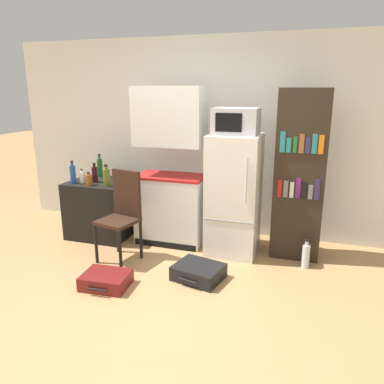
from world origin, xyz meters
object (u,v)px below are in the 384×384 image
at_px(kitchen_hutch, 171,173).
at_px(bottle_blue_soda, 73,174).
at_px(side_table, 101,209).
at_px(bottle_green_tall, 100,167).
at_px(bottle_wine_dark, 95,174).
at_px(bottle_amber_beer, 89,180).
at_px(suitcase_large_flat, 198,272).
at_px(refrigerator, 234,195).
at_px(bookshelf, 300,176).
at_px(microwave, 236,121).
at_px(suitcase_small_flat, 106,280).
at_px(chair, 123,209).
at_px(bottle_olive_oil, 106,177).
at_px(water_bottle_front, 306,255).
at_px(bottle_milk_white, 82,177).

distance_m(kitchen_hutch, bottle_blue_soda, 1.28).
height_order(side_table, kitchen_hutch, kitchen_hutch).
xyz_separation_m(bottle_green_tall, bottle_wine_dark, (0.11, -0.31, -0.03)).
height_order(bottle_amber_beer, suitcase_large_flat, bottle_amber_beer).
distance_m(refrigerator, bookshelf, 0.79).
xyz_separation_m(microwave, suitcase_small_flat, (-1.05, -1.26, -1.53)).
bearing_deg(refrigerator, bookshelf, 9.50).
bearing_deg(bottle_wine_dark, microwave, 2.28).
distance_m(bottle_green_tall, bottle_wine_dark, 0.33).
xyz_separation_m(side_table, chair, (0.64, -0.55, 0.23)).
bearing_deg(bottle_olive_oil, chair, -42.02).
bearing_deg(suitcase_large_flat, chair, 179.76).
height_order(refrigerator, suitcase_small_flat, refrigerator).
distance_m(bottle_amber_beer, suitcase_small_flat, 1.49).
bearing_deg(water_bottle_front, bottle_olive_oil, -179.46).
xyz_separation_m(bottle_milk_white, suitcase_small_flat, (0.94, -1.09, -0.77)).
bearing_deg(chair, microwave, 39.18).
bearing_deg(bottle_blue_soda, bottle_green_tall, 75.26).
xyz_separation_m(side_table, microwave, (1.82, 0.03, 1.22)).
distance_m(side_table, chair, 0.88).
xyz_separation_m(bottle_amber_beer, suitcase_large_flat, (1.64, -0.56, -0.76)).
height_order(bottle_olive_oil, water_bottle_front, bottle_olive_oil).
bearing_deg(bottle_blue_soda, bottle_milk_white, 25.97).
height_order(kitchen_hutch, bottle_wine_dark, kitchen_hutch).
bearing_deg(bottle_green_tall, bottle_blue_soda, -104.74).
bearing_deg(suitcase_small_flat, bottle_wine_dark, 120.18).
height_order(refrigerator, suitcase_large_flat, refrigerator).
bearing_deg(bottle_olive_oil, refrigerator, 7.45).
bearing_deg(microwave, bottle_green_tall, 173.14).
bearing_deg(bottle_blue_soda, bookshelf, 7.05).
distance_m(bottle_blue_soda, water_bottle_front, 3.06).
distance_m(bottle_olive_oil, bottle_amber_beer, 0.24).
bearing_deg(side_table, suitcase_small_flat, -57.64).
bearing_deg(water_bottle_front, bottle_wine_dark, 177.69).
distance_m(side_table, kitchen_hutch, 1.13).
height_order(refrigerator, water_bottle_front, refrigerator).
relative_size(kitchen_hutch, bottle_olive_oil, 7.19).
relative_size(bottle_amber_beer, suitcase_large_flat, 0.31).
xyz_separation_m(bottle_blue_soda, bottle_wine_dark, (0.23, 0.15, -0.02)).
bearing_deg(bottle_blue_soda, bottle_wine_dark, 33.04).
xyz_separation_m(kitchen_hutch, water_bottle_front, (1.71, -0.25, -0.78)).
bearing_deg(microwave, bottle_amber_beer, -171.98).
bearing_deg(bottle_amber_beer, chair, -26.68).
height_order(bottle_wine_dark, water_bottle_front, bottle_wine_dark).
bearing_deg(refrigerator, bottle_green_tall, 173.18).
xyz_separation_m(bookshelf, chair, (-1.92, -0.71, -0.37)).
relative_size(bottle_blue_soda, bottle_amber_beer, 1.73).
bearing_deg(bottle_amber_beer, water_bottle_front, 1.55).
bearing_deg(refrigerator, microwave, -107.38).
bearing_deg(bottle_green_tall, bookshelf, -2.37).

